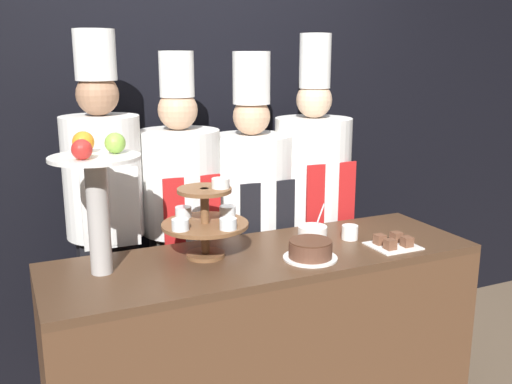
% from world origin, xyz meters
% --- Properties ---
extents(wall_back, '(10.00, 0.06, 2.80)m').
position_xyz_m(wall_back, '(0.00, 1.24, 1.40)').
color(wall_back, black).
rests_on(wall_back, ground_plane).
extents(buffet_counter, '(1.85, 0.59, 0.91)m').
position_xyz_m(buffet_counter, '(0.00, 0.29, 0.46)').
color(buffet_counter, brown).
rests_on(buffet_counter, ground_plane).
extents(tiered_stand, '(0.36, 0.36, 0.34)m').
position_xyz_m(tiered_stand, '(-0.24, 0.37, 1.08)').
color(tiered_stand, brown).
rests_on(tiered_stand, buffet_counter).
extents(fruit_pedestal, '(0.34, 0.34, 0.54)m').
position_xyz_m(fruit_pedestal, '(-0.67, 0.37, 1.26)').
color(fruit_pedestal, '#B2ADA8').
rests_on(fruit_pedestal, buffet_counter).
extents(cake_round, '(0.23, 0.23, 0.08)m').
position_xyz_m(cake_round, '(0.14, 0.17, 0.95)').
color(cake_round, white).
rests_on(cake_round, buffet_counter).
extents(cup_white, '(0.07, 0.07, 0.07)m').
position_xyz_m(cup_white, '(0.44, 0.32, 0.94)').
color(cup_white, white).
rests_on(cup_white, buffet_counter).
extents(cake_square_tray, '(0.20, 0.18, 0.05)m').
position_xyz_m(cake_square_tray, '(0.55, 0.15, 0.93)').
color(cake_square_tray, white).
rests_on(cake_square_tray, buffet_counter).
extents(serving_bowl_far, '(0.13, 0.13, 0.16)m').
position_xyz_m(serving_bowl_far, '(0.29, 0.39, 0.94)').
color(serving_bowl_far, white).
rests_on(serving_bowl_far, buffet_counter).
extents(chef_left, '(0.36, 0.36, 1.85)m').
position_xyz_m(chef_left, '(-0.57, 0.85, 1.03)').
color(chef_left, black).
rests_on(chef_left, ground_plane).
extents(chef_center_left, '(0.39, 0.39, 1.75)m').
position_xyz_m(chef_center_left, '(-0.20, 0.85, 0.95)').
color(chef_center_left, '#38332D').
rests_on(chef_center_left, ground_plane).
extents(chef_center_right, '(0.42, 0.42, 1.75)m').
position_xyz_m(chef_center_right, '(0.18, 0.85, 0.93)').
color(chef_center_right, '#28282D').
rests_on(chef_center_right, ground_plane).
extents(chef_right, '(0.41, 0.41, 1.84)m').
position_xyz_m(chef_right, '(0.55, 0.85, 0.97)').
color(chef_right, '#38332D').
rests_on(chef_right, ground_plane).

